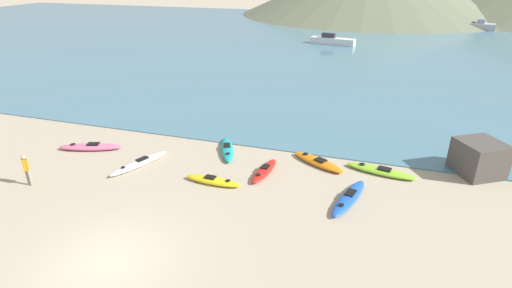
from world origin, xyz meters
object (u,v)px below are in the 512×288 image
at_px(kayak_on_sand_0, 91,147).
at_px(kayak_on_sand_5, 213,181).
at_px(moored_boat_1, 332,41).
at_px(shoreline_rock, 479,158).
at_px(moored_boat_2, 281,18).
at_px(kayak_on_sand_6, 381,171).
at_px(kayak_on_sand_7, 318,162).
at_px(moored_boat_0, 482,26).
at_px(kayak_on_sand_3, 140,163).
at_px(person_near_foreground, 26,168).
at_px(kayak_on_sand_2, 349,198).
at_px(kayak_on_sand_1, 227,149).
at_px(kayak_on_sand_4, 264,171).

distance_m(kayak_on_sand_0, kayak_on_sand_5, 7.93).
relative_size(moored_boat_1, shoreline_rock, 2.92).
bearing_deg(moored_boat_2, moored_boat_1, -59.80).
relative_size(kayak_on_sand_6, shoreline_rock, 1.76).
height_order(kayak_on_sand_7, shoreline_rock, shoreline_rock).
height_order(kayak_on_sand_5, moored_boat_0, moored_boat_0).
bearing_deg(kayak_on_sand_6, kayak_on_sand_3, -166.40).
xyz_separation_m(kayak_on_sand_3, person_near_foreground, (-3.71, -3.20, 0.73)).
xyz_separation_m(kayak_on_sand_2, moored_boat_2, (-17.23, 56.19, 0.41)).
bearing_deg(kayak_on_sand_1, person_near_foreground, -140.28).
xyz_separation_m(kayak_on_sand_5, moored_boat_0, (20.71, 55.91, 0.47)).
bearing_deg(kayak_on_sand_5, moored_boat_0, 69.67).
bearing_deg(moored_boat_2, kayak_on_sand_7, -73.84).
bearing_deg(kayak_on_sand_4, kayak_on_sand_3, -169.84).
xyz_separation_m(kayak_on_sand_0, kayak_on_sand_1, (7.17, 2.01, -0.02)).
height_order(kayak_on_sand_5, kayak_on_sand_7, kayak_on_sand_7).
bearing_deg(kayak_on_sand_5, kayak_on_sand_3, 172.68).
height_order(kayak_on_sand_2, moored_boat_2, moored_boat_2).
relative_size(person_near_foreground, moored_boat_2, 0.31).
distance_m(kayak_on_sand_2, kayak_on_sand_4, 4.32).
bearing_deg(moored_boat_0, kayak_on_sand_7, -107.36).
bearing_deg(moored_boat_2, shoreline_rock, -66.25).
distance_m(kayak_on_sand_6, person_near_foreground, 16.39).
xyz_separation_m(kayak_on_sand_1, moored_boat_0, (21.35, 52.52, 0.47)).
xyz_separation_m(moored_boat_0, moored_boat_2, (-31.84, 0.67, -0.06)).
bearing_deg(moored_boat_1, kayak_on_sand_1, -91.92).
height_order(kayak_on_sand_6, moored_boat_0, moored_boat_0).
bearing_deg(kayak_on_sand_4, kayak_on_sand_1, 146.17).
bearing_deg(kayak_on_sand_3, shoreline_rock, 14.75).
height_order(kayak_on_sand_2, kayak_on_sand_5, kayak_on_sand_2).
height_order(kayak_on_sand_0, kayak_on_sand_3, kayak_on_sand_0).
height_order(moored_boat_0, moored_boat_2, moored_boat_0).
distance_m(kayak_on_sand_3, moored_boat_1, 36.40).
bearing_deg(kayak_on_sand_3, kayak_on_sand_7, 18.38).
bearing_deg(moored_boat_1, kayak_on_sand_4, -87.56).
bearing_deg(kayak_on_sand_6, moored_boat_2, 109.11).
bearing_deg(shoreline_rock, kayak_on_sand_7, -169.58).
relative_size(kayak_on_sand_1, kayak_on_sand_7, 1.03).
height_order(kayak_on_sand_3, kayak_on_sand_7, kayak_on_sand_7).
bearing_deg(moored_boat_0, kayak_on_sand_4, -109.05).
bearing_deg(person_near_foreground, shoreline_rock, 20.63).
distance_m(kayak_on_sand_5, kayak_on_sand_6, 8.05).
relative_size(kayak_on_sand_4, kayak_on_sand_6, 0.78).
height_order(kayak_on_sand_0, moored_boat_1, moored_boat_1).
bearing_deg(person_near_foreground, kayak_on_sand_0, 88.41).
xyz_separation_m(kayak_on_sand_4, moored_boat_1, (-1.49, 34.98, 0.39)).
xyz_separation_m(kayak_on_sand_3, kayak_on_sand_5, (4.21, -0.54, 0.00)).
distance_m(kayak_on_sand_2, moored_boat_1, 36.68).
bearing_deg(moored_boat_1, kayak_on_sand_5, -90.75).
bearing_deg(kayak_on_sand_4, kayak_on_sand_0, -178.45).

